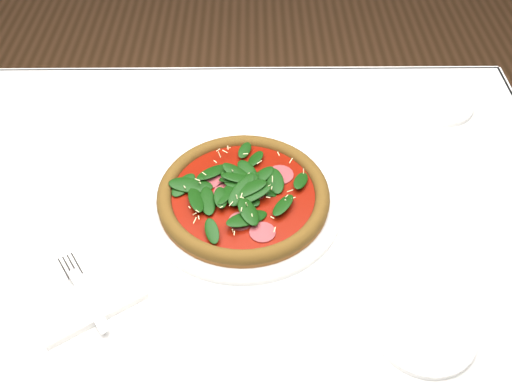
{
  "coord_description": "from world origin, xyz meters",
  "views": [
    {
      "loc": [
        0.09,
        -0.6,
        1.43
      ],
      "look_at": [
        0.09,
        0.03,
        0.77
      ],
      "focal_mm": 40.0,
      "sensor_mm": 36.0,
      "label": 1
    }
  ],
  "objects": [
    {
      "name": "fork",
      "position": [
        -0.15,
        -0.15,
        0.76
      ],
      "size": [
        0.1,
        0.14,
        0.0
      ],
      "rotation": [
        0.0,
        0.0,
        0.58
      ],
      "color": "silver",
      "rests_on": "napkin"
    },
    {
      "name": "plate",
      "position": [
        0.07,
        0.02,
        0.76
      ],
      "size": [
        0.32,
        0.32,
        0.01
      ],
      "color": "silver",
      "rests_on": "dining_table"
    },
    {
      "name": "napkin",
      "position": [
        -0.14,
        -0.17,
        0.76
      ],
      "size": [
        0.16,
        0.14,
        0.01
      ],
      "primitive_type": "cube",
      "rotation": [
        0.0,
        0.0,
        0.59
      ],
      "color": "white",
      "rests_on": "dining_table"
    },
    {
      "name": "saucer_far",
      "position": [
        0.45,
        0.27,
        0.76
      ],
      "size": [
        0.12,
        0.12,
        0.01
      ],
      "color": "silver",
      "rests_on": "dining_table"
    },
    {
      "name": "pizza",
      "position": [
        0.07,
        0.02,
        0.78
      ],
      "size": [
        0.33,
        0.33,
        0.04
      ],
      "rotation": [
        0.0,
        0.0,
        0.24
      ],
      "color": "#9F5F26",
      "rests_on": "plate"
    },
    {
      "name": "saucer_near",
      "position": [
        0.31,
        -0.22,
        0.76
      ],
      "size": [
        0.14,
        0.14,
        0.01
      ],
      "color": "silver",
      "rests_on": "dining_table"
    },
    {
      "name": "dining_table",
      "position": [
        0.0,
        0.0,
        0.65
      ],
      "size": [
        1.21,
        0.81,
        0.75
      ],
      "color": "white",
      "rests_on": "ground"
    }
  ]
}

